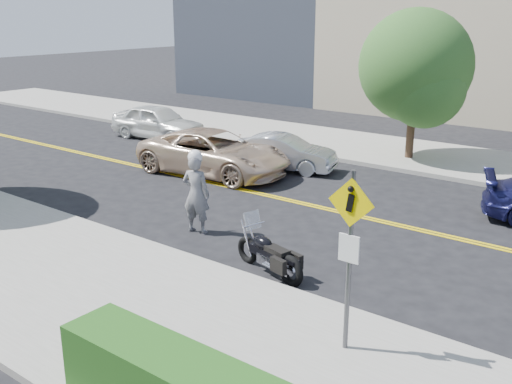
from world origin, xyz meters
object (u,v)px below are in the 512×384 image
object	(u,v)px
parked_car_silver	(283,153)
motorcycle	(269,246)
pedestrian_sign	(350,245)
motorcyclist	(196,192)
parked_car_white	(158,122)
suv	(214,153)

from	to	relation	value
parked_car_silver	motorcycle	bearing A→B (deg)	-162.50
pedestrian_sign	parked_car_silver	xyz separation A→B (m)	(-7.70, 9.11, -1.34)
pedestrian_sign	motorcyclist	distance (m)	6.51
motorcyclist	motorcycle	world-z (taller)	motorcyclist
pedestrian_sign	parked_car_silver	world-z (taller)	pedestrian_sign
motorcyclist	parked_car_white	distance (m)	11.88
motorcyclist	parked_car_silver	distance (m)	6.67
parked_car_white	parked_car_silver	bearing A→B (deg)	-103.38
suv	parked_car_silver	size ratio (longest dim) A/B	1.44
pedestrian_sign	suv	world-z (taller)	pedestrian_sign
parked_car_white	motorcycle	bearing A→B (deg)	-129.69
motorcyclist	parked_car_silver	world-z (taller)	motorcyclist
motorcyclist	motorcycle	xyz separation A→B (m)	(2.93, -0.88, -0.45)
motorcyclist	motorcycle	size ratio (longest dim) A/B	1.06
motorcycle	motorcyclist	bearing A→B (deg)	177.06
parked_car_white	pedestrian_sign	bearing A→B (deg)	-129.34
motorcyclist	parked_car_white	world-z (taller)	motorcyclist
pedestrian_sign	motorcyclist	bearing A→B (deg)	155.01
motorcyclist	parked_car_silver	size ratio (longest dim) A/B	0.57
pedestrian_sign	motorcycle	bearing A→B (deg)	147.61
parked_car_white	parked_car_silver	world-z (taller)	parked_car_white
suv	parked_car_silver	world-z (taller)	suv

